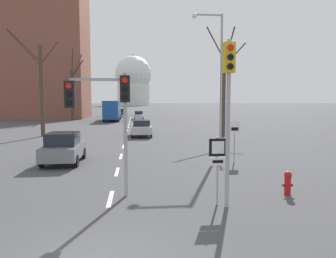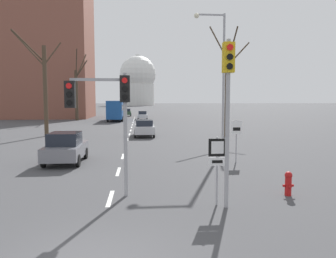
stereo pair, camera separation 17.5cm
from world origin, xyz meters
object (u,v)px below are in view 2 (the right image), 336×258
at_px(fire_hydrant, 288,183).
at_px(sedan_far_left, 142,115).
at_px(city_bus, 116,109).
at_px(traffic_signal_near_right, 228,92).
at_px(speed_limit_sign, 236,134).
at_px(sedan_mid_centre, 144,128).
at_px(street_lamp_right, 219,69).
at_px(sedan_near_right, 66,148).
at_px(sedan_near_left, 127,112).
at_px(traffic_signal_centre_tall, 106,103).
at_px(route_sign_post, 217,159).

height_order(fire_hydrant, sedan_far_left, sedan_far_left).
bearing_deg(city_bus, traffic_signal_near_right, -81.67).
height_order(speed_limit_sign, sedan_mid_centre, speed_limit_sign).
xyz_separation_m(street_lamp_right, sedan_near_right, (-9.78, -4.11, -4.90)).
bearing_deg(fire_hydrant, street_lamp_right, 89.66).
bearing_deg(sedan_near_right, sedan_near_left, 88.63).
bearing_deg(street_lamp_right, city_bus, 105.46).
height_order(sedan_mid_centre, city_bus, city_bus).
relative_size(traffic_signal_centre_tall, street_lamp_right, 0.47).
relative_size(traffic_signal_centre_tall, sedan_near_left, 1.14).
xyz_separation_m(traffic_signal_centre_tall, sedan_far_left, (1.72, 49.36, -2.63)).
bearing_deg(traffic_signal_near_right, sedan_near_left, 95.11).
distance_m(traffic_signal_near_right, traffic_signal_centre_tall, 4.38).
bearing_deg(street_lamp_right, sedan_far_left, 97.53).
height_order(traffic_signal_near_right, sedan_near_left, traffic_signal_near_right).
distance_m(route_sign_post, street_lamp_right, 13.33).
relative_size(route_sign_post, sedan_near_right, 0.57).
xyz_separation_m(speed_limit_sign, sedan_far_left, (-4.99, 43.21, -0.84)).
xyz_separation_m(sedan_near_left, sedan_near_right, (-1.33, -55.69, 0.01)).
relative_size(speed_limit_sign, sedan_mid_centre, 0.54).
height_order(street_lamp_right, sedan_far_left, street_lamp_right).
bearing_deg(fire_hydrant, route_sign_post, -163.05).
bearing_deg(city_bus, street_lamp_right, -74.54).
distance_m(sedan_far_left, city_bus, 5.84).
bearing_deg(route_sign_post, sedan_mid_centre, 95.65).
xyz_separation_m(route_sign_post, city_bus, (-6.70, 47.35, 0.47)).
distance_m(fire_hydrant, street_lamp_right, 12.56).
bearing_deg(sedan_near_left, speed_limit_sign, -81.56).
bearing_deg(speed_limit_sign, sedan_near_left, 98.44).
bearing_deg(speed_limit_sign, traffic_signal_centre_tall, -137.50).
relative_size(sedan_near_right, sedan_far_left, 0.90).
height_order(traffic_signal_centre_tall, sedan_mid_centre, traffic_signal_centre_tall).
xyz_separation_m(traffic_signal_near_right, street_lamp_right, (2.72, 12.52, 1.96)).
xyz_separation_m(speed_limit_sign, city_bus, (-9.61, 39.86, 0.40)).
height_order(route_sign_post, city_bus, city_bus).
height_order(fire_hydrant, sedan_mid_centre, sedan_mid_centre).
relative_size(traffic_signal_near_right, speed_limit_sign, 2.25).
bearing_deg(traffic_signal_near_right, city_bus, 98.33).
bearing_deg(route_sign_post, sedan_near_left, 94.88).
xyz_separation_m(fire_hydrant, sedan_mid_centre, (-5.07, 20.78, 0.36)).
height_order(speed_limit_sign, sedan_near_right, speed_limit_sign).
distance_m(traffic_signal_near_right, route_sign_post, 2.26).
bearing_deg(traffic_signal_near_right, speed_limit_sign, 71.14).
relative_size(sedan_mid_centre, city_bus, 0.42).
distance_m(speed_limit_sign, sedan_near_right, 9.75).
distance_m(traffic_signal_centre_tall, fire_hydrant, 7.36).
height_order(speed_limit_sign, street_lamp_right, street_lamp_right).
bearing_deg(sedan_mid_centre, sedan_near_left, 94.49).
distance_m(sedan_near_left, sedan_mid_centre, 42.33).
xyz_separation_m(traffic_signal_near_right, speed_limit_sign, (2.64, 7.72, -2.16)).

